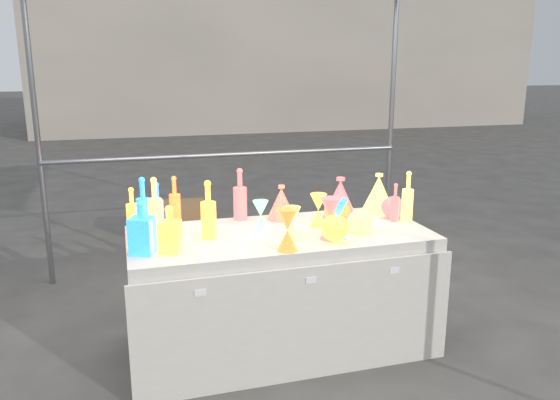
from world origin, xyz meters
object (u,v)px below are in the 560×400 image
object	(u,v)px
cardboard_box_closed	(180,222)
globe_0	(335,229)
bottle_0	(132,210)
decanter_0	(170,229)
display_table	(280,290)
hourglass_0	(288,230)

from	to	relation	value
cardboard_box_closed	globe_0	bearing A→B (deg)	-73.34
bottle_0	decanter_0	xyz separation A→B (m)	(0.18, -0.44, -0.01)
display_table	bottle_0	world-z (taller)	bottle_0
hourglass_0	bottle_0	bearing A→B (deg)	143.63
decanter_0	globe_0	bearing A→B (deg)	18.11
decanter_0	globe_0	world-z (taller)	decanter_0
globe_0	bottle_0	bearing A→B (deg)	155.82
display_table	decanter_0	bearing A→B (deg)	-165.10
cardboard_box_closed	globe_0	distance (m)	2.75
bottle_0	globe_0	distance (m)	1.21
decanter_0	hourglass_0	xyz separation A→B (m)	(0.61, -0.15, -0.01)
decanter_0	hourglass_0	size ratio (longest dim) A/B	1.12
cardboard_box_closed	hourglass_0	world-z (taller)	hourglass_0
decanter_0	hourglass_0	bearing A→B (deg)	8.22
hourglass_0	globe_0	world-z (taller)	hourglass_0
cardboard_box_closed	hourglass_0	xyz separation A→B (m)	(0.32, -2.70, 0.67)
cardboard_box_closed	hourglass_0	size ratio (longest dim) A/B	2.29
cardboard_box_closed	globe_0	world-z (taller)	globe_0
display_table	bottle_0	bearing A→B (deg)	163.03
cardboard_box_closed	bottle_0	bearing A→B (deg)	-99.63
bottle_0	hourglass_0	world-z (taller)	bottle_0
display_table	bottle_0	size ratio (longest dim) A/B	6.62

